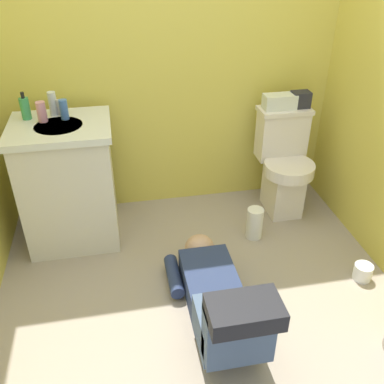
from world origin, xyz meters
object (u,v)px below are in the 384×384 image
object	(u,v)px
tissue_box	(280,102)
toiletry_bag	(301,99)
bottle_pink	(42,112)
bottle_clear	(53,104)
paper_towel_roll	(255,223)
toilet	(284,164)
faucet	(59,108)
vanity_cabinet	(69,183)
soap_dispenser	(25,108)
person_plumber	(219,300)
bottle_blue	(64,109)
toilet_paper_roll	(363,272)

from	to	relation	value
tissue_box	toiletry_bag	world-z (taller)	toiletry_bag
bottle_pink	bottle_clear	distance (m)	0.11
paper_towel_roll	toiletry_bag	bearing A→B (deg)	45.35
toilet	bottle_clear	size ratio (longest dim) A/B	5.17
faucet	toiletry_bag	world-z (taller)	faucet
vanity_cabinet	paper_towel_roll	bearing A→B (deg)	-11.71
soap_dispenser	toilet	bearing A→B (deg)	-1.58
person_plumber	paper_towel_roll	xyz separation A→B (m)	(0.42, 0.69, -0.07)
tissue_box	paper_towel_roll	size ratio (longest dim) A/B	0.99
faucet	tissue_box	distance (m)	1.44
person_plumber	bottle_blue	size ratio (longest dim) A/B	8.84
vanity_cabinet	bottle_clear	bearing A→B (deg)	101.91
paper_towel_roll	toilet_paper_roll	world-z (taller)	paper_towel_roll
bottle_blue	person_plumber	bearing A→B (deg)	-54.22
toilet_paper_roll	toiletry_bag	bearing A→B (deg)	96.69
bottle_pink	paper_towel_roll	bearing A→B (deg)	-13.42
toiletry_bag	soap_dispenser	size ratio (longest dim) A/B	0.75
faucet	bottle_clear	bearing A→B (deg)	155.68
person_plumber	bottle_pink	bearing A→B (deg)	130.70
faucet	bottle_blue	world-z (taller)	bottle_blue
bottle_pink	bottle_clear	bearing A→B (deg)	58.89
vanity_cabinet	toilet_paper_roll	distance (m)	1.90
toilet	vanity_cabinet	distance (m)	1.49
toiletry_bag	bottle_clear	size ratio (longest dim) A/B	0.85
tissue_box	bottle_clear	size ratio (longest dim) A/B	1.52
soap_dispenser	vanity_cabinet	bearing A→B (deg)	-32.35
toilet_paper_roll	tissue_box	bearing A→B (deg)	105.59
toilet_paper_roll	bottle_pink	bearing A→B (deg)	155.32
bottle_blue	toilet_paper_roll	size ratio (longest dim) A/B	1.09
faucet	soap_dispenser	distance (m)	0.19
bottle_blue	toilet_paper_roll	distance (m)	2.04
bottle_clear	vanity_cabinet	bearing A→B (deg)	-78.09
toiletry_bag	bottle_clear	xyz separation A→B (m)	(-1.62, -0.01, 0.09)
toilet	toiletry_bag	bearing A→B (deg)	40.77
bottle_pink	bottle_clear	xyz separation A→B (m)	(0.06, 0.10, 0.01)
bottle_pink	faucet	bearing A→B (deg)	41.92
toiletry_bag	toilet	bearing A→B (deg)	-139.23
soap_dispenser	bottle_pink	bearing A→B (deg)	-31.88
paper_towel_roll	bottle_pink	bearing A→B (deg)	166.58
bottle_blue	paper_towel_roll	distance (m)	1.42
vanity_cabinet	toiletry_bag	bearing A→B (deg)	5.91
tissue_box	bottle_blue	world-z (taller)	bottle_blue
person_plumber	tissue_box	world-z (taller)	tissue_box
person_plumber	toiletry_bag	size ratio (longest dim) A/B	8.59
toiletry_bag	toilet_paper_roll	xyz separation A→B (m)	(0.11, -0.93, -0.76)
soap_dispenser	bottle_pink	xyz separation A→B (m)	(0.10, -0.06, -0.01)
paper_towel_roll	faucet	bearing A→B (deg)	161.95
soap_dispenser	bottle_pink	size ratio (longest dim) A/B	1.37
tissue_box	toiletry_bag	xyz separation A→B (m)	(0.15, 0.00, 0.01)
person_plumber	tissue_box	distance (m)	1.43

